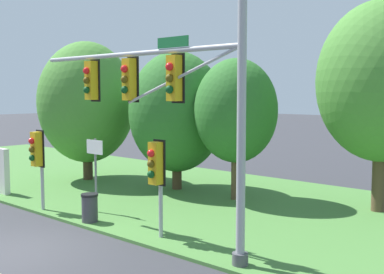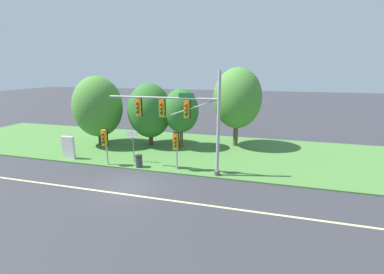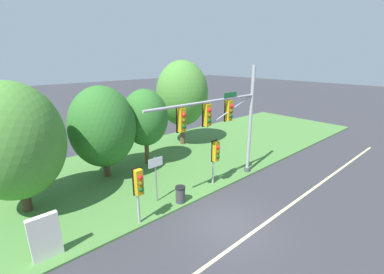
{
  "view_description": "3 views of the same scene",
  "coord_description": "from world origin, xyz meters",
  "px_view_note": "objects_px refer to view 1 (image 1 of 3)",
  "views": [
    {
      "loc": [
        12.11,
        -6.44,
        4.31
      ],
      "look_at": [
        2.77,
        4.15,
        3.01
      ],
      "focal_mm": 45.0,
      "sensor_mm": 36.0,
      "label": 1
    },
    {
      "loc": [
        8.05,
        -13.81,
        7.35
      ],
      "look_at": [
        3.32,
        3.91,
        2.49
      ],
      "focal_mm": 24.0,
      "sensor_mm": 36.0,
      "label": 2
    },
    {
      "loc": [
        -8.39,
        -6.81,
        7.7
      ],
      "look_at": [
        0.57,
        3.29,
        3.52
      ],
      "focal_mm": 24.0,
      "sensor_mm": 36.0,
      "label": 3
    }
  ],
  "objects_px": {
    "tree_left_of_mast": "(177,112)",
    "trash_bin": "(90,208)",
    "tree_nearest_road": "(87,102)",
    "pedestrian_signal_near_kerb": "(156,168)",
    "info_kiosk": "(1,171)",
    "traffic_signal_mast": "(166,93)",
    "route_sign_post": "(95,163)",
    "tree_behind_signpost": "(236,111)",
    "pedestrian_signal_further_along": "(37,153)",
    "tree_mid_verge": "(382,82)"
  },
  "relations": [
    {
      "from": "info_kiosk",
      "to": "trash_bin",
      "type": "relative_size",
      "value": 2.04
    },
    {
      "from": "traffic_signal_mast",
      "to": "pedestrian_signal_near_kerb",
      "type": "bearing_deg",
      "value": 162.97
    },
    {
      "from": "tree_mid_verge",
      "to": "trash_bin",
      "type": "xyz_separation_m",
      "value": [
        -6.53,
        -7.7,
        -4.13
      ]
    },
    {
      "from": "trash_bin",
      "to": "tree_nearest_road",
      "type": "bearing_deg",
      "value": 143.98
    },
    {
      "from": "tree_nearest_road",
      "to": "trash_bin",
      "type": "bearing_deg",
      "value": -36.02
    },
    {
      "from": "tree_nearest_road",
      "to": "info_kiosk",
      "type": "height_order",
      "value": "tree_nearest_road"
    },
    {
      "from": "traffic_signal_mast",
      "to": "info_kiosk",
      "type": "height_order",
      "value": "traffic_signal_mast"
    },
    {
      "from": "pedestrian_signal_further_along",
      "to": "tree_mid_verge",
      "type": "distance_m",
      "value": 12.42
    },
    {
      "from": "pedestrian_signal_further_along",
      "to": "info_kiosk",
      "type": "relative_size",
      "value": 1.52
    },
    {
      "from": "route_sign_post",
      "to": "tree_left_of_mast",
      "type": "bearing_deg",
      "value": 97.76
    },
    {
      "from": "info_kiosk",
      "to": "route_sign_post",
      "type": "bearing_deg",
      "value": 6.7
    },
    {
      "from": "tree_left_of_mast",
      "to": "tree_mid_verge",
      "type": "distance_m",
      "value": 8.4
    },
    {
      "from": "tree_left_of_mast",
      "to": "tree_behind_signpost",
      "type": "xyz_separation_m",
      "value": [
        3.15,
        0.02,
        0.12
      ]
    },
    {
      "from": "pedestrian_signal_further_along",
      "to": "tree_left_of_mast",
      "type": "distance_m",
      "value": 6.35
    },
    {
      "from": "pedestrian_signal_further_along",
      "to": "trash_bin",
      "type": "height_order",
      "value": "pedestrian_signal_further_along"
    },
    {
      "from": "trash_bin",
      "to": "pedestrian_signal_further_along",
      "type": "bearing_deg",
      "value": -174.0
    },
    {
      "from": "traffic_signal_mast",
      "to": "pedestrian_signal_near_kerb",
      "type": "distance_m",
      "value": 2.24
    },
    {
      "from": "tree_nearest_road",
      "to": "pedestrian_signal_further_along",
      "type": "bearing_deg",
      "value": -52.51
    },
    {
      "from": "traffic_signal_mast",
      "to": "tree_nearest_road",
      "type": "bearing_deg",
      "value": 154.85
    },
    {
      "from": "traffic_signal_mast",
      "to": "tree_left_of_mast",
      "type": "distance_m",
      "value": 7.77
    },
    {
      "from": "tree_nearest_road",
      "to": "trash_bin",
      "type": "xyz_separation_m",
      "value": [
        6.45,
        -4.69,
        -3.28
      ]
    },
    {
      "from": "pedestrian_signal_further_along",
      "to": "tree_behind_signpost",
      "type": "relative_size",
      "value": 0.52
    },
    {
      "from": "tree_mid_verge",
      "to": "route_sign_post",
      "type": "bearing_deg",
      "value": -137.71
    },
    {
      "from": "pedestrian_signal_further_along",
      "to": "tree_nearest_road",
      "type": "bearing_deg",
      "value": 127.49
    },
    {
      "from": "info_kiosk",
      "to": "tree_behind_signpost",
      "type": "bearing_deg",
      "value": 34.63
    },
    {
      "from": "tree_behind_signpost",
      "to": "trash_bin",
      "type": "bearing_deg",
      "value": -105.01
    },
    {
      "from": "pedestrian_signal_near_kerb",
      "to": "tree_left_of_mast",
      "type": "bearing_deg",
      "value": 128.54
    },
    {
      "from": "pedestrian_signal_near_kerb",
      "to": "route_sign_post",
      "type": "height_order",
      "value": "pedestrian_signal_near_kerb"
    },
    {
      "from": "route_sign_post",
      "to": "info_kiosk",
      "type": "height_order",
      "value": "route_sign_post"
    },
    {
      "from": "pedestrian_signal_near_kerb",
      "to": "route_sign_post",
      "type": "bearing_deg",
      "value": 168.93
    },
    {
      "from": "route_sign_post",
      "to": "tree_left_of_mast",
      "type": "xyz_separation_m",
      "value": [
        -0.67,
        4.9,
        1.64
      ]
    },
    {
      "from": "route_sign_post",
      "to": "tree_nearest_road",
      "type": "xyz_separation_m",
      "value": [
        -5.54,
        3.74,
        2.0
      ]
    },
    {
      "from": "traffic_signal_mast",
      "to": "info_kiosk",
      "type": "xyz_separation_m",
      "value": [
        -10.01,
        0.27,
        -3.27
      ]
    },
    {
      "from": "tree_mid_verge",
      "to": "info_kiosk",
      "type": "relative_size",
      "value": 3.92
    },
    {
      "from": "traffic_signal_mast",
      "to": "tree_behind_signpost",
      "type": "relative_size",
      "value": 1.48
    },
    {
      "from": "traffic_signal_mast",
      "to": "tree_left_of_mast",
      "type": "xyz_separation_m",
      "value": [
        -5.07,
        5.83,
        -0.82
      ]
    },
    {
      "from": "traffic_signal_mast",
      "to": "tree_nearest_road",
      "type": "relative_size",
      "value": 1.24
    },
    {
      "from": "tree_left_of_mast",
      "to": "tree_behind_signpost",
      "type": "relative_size",
      "value": 1.08
    },
    {
      "from": "traffic_signal_mast",
      "to": "tree_mid_verge",
      "type": "xyz_separation_m",
      "value": [
        3.03,
        7.69,
        0.39
      ]
    },
    {
      "from": "route_sign_post",
      "to": "tree_behind_signpost",
      "type": "bearing_deg",
      "value": 63.27
    },
    {
      "from": "traffic_signal_mast",
      "to": "pedestrian_signal_further_along",
      "type": "height_order",
      "value": "traffic_signal_mast"
    },
    {
      "from": "tree_behind_signpost",
      "to": "trash_bin",
      "type": "xyz_separation_m",
      "value": [
        -1.57,
        -5.87,
        -3.04
      ]
    },
    {
      "from": "tree_behind_signpost",
      "to": "info_kiosk",
      "type": "relative_size",
      "value": 2.93
    },
    {
      "from": "pedestrian_signal_near_kerb",
      "to": "info_kiosk",
      "type": "distance_m",
      "value": 9.5
    },
    {
      "from": "trash_bin",
      "to": "tree_left_of_mast",
      "type": "bearing_deg",
      "value": 105.07
    },
    {
      "from": "pedestrian_signal_further_along",
      "to": "tree_behind_signpost",
      "type": "distance_m",
      "value": 7.59
    },
    {
      "from": "tree_left_of_mast",
      "to": "trash_bin",
      "type": "relative_size",
      "value": 6.45
    },
    {
      "from": "tree_behind_signpost",
      "to": "tree_mid_verge",
      "type": "bearing_deg",
      "value": 20.35
    },
    {
      "from": "tree_left_of_mast",
      "to": "traffic_signal_mast",
      "type": "bearing_deg",
      "value": -48.97
    },
    {
      "from": "info_kiosk",
      "to": "trash_bin",
      "type": "height_order",
      "value": "info_kiosk"
    }
  ]
}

